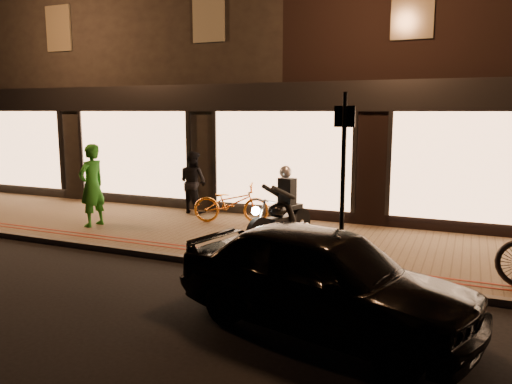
% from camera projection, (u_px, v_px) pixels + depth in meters
% --- Properties ---
extents(ground, '(90.00, 90.00, 0.00)m').
position_uv_depth(ground, '(205.00, 266.00, 9.14)').
color(ground, black).
rests_on(ground, ground).
extents(sidewalk, '(50.00, 4.00, 0.12)m').
position_uv_depth(sidewalk, '(249.00, 238.00, 10.94)').
color(sidewalk, brown).
rests_on(sidewalk, ground).
extents(kerb_stone, '(50.00, 0.14, 0.12)m').
position_uv_depth(kerb_stone, '(206.00, 262.00, 9.18)').
color(kerb_stone, '#59544C').
rests_on(kerb_stone, ground).
extents(red_kerb_lines, '(50.00, 0.26, 0.01)m').
position_uv_depth(red_kerb_lines, '(219.00, 252.00, 9.62)').
color(red_kerb_lines, maroon).
rests_on(red_kerb_lines, sidewalk).
extents(building_row, '(48.00, 10.11, 8.50)m').
position_uv_depth(building_row, '(335.00, 67.00, 16.60)').
color(building_row, black).
rests_on(building_row, ground).
extents(motorcycle, '(0.85, 1.87, 1.59)m').
position_uv_depth(motorcycle, '(281.00, 213.00, 10.23)').
color(motorcycle, black).
rests_on(motorcycle, sidewalk).
extents(sign_post, '(0.35, 0.08, 3.00)m').
position_uv_depth(sign_post, '(343.00, 172.00, 8.36)').
color(sign_post, black).
rests_on(sign_post, sidewalk).
extents(bicycle_gold, '(1.94, 1.20, 0.96)m').
position_uv_depth(bicycle_gold, '(231.00, 203.00, 12.10)').
color(bicycle_gold, orange).
rests_on(bicycle_gold, sidewalk).
extents(person_green, '(0.53, 0.75, 1.94)m').
position_uv_depth(person_green, '(92.00, 185.00, 11.66)').
color(person_green, '#247920').
rests_on(person_green, sidewalk).
extents(person_dark, '(0.94, 0.82, 1.65)m').
position_uv_depth(person_dark, '(193.00, 182.00, 13.18)').
color(person_dark, black).
rests_on(person_dark, sidewalk).
extents(parked_car, '(4.30, 2.56, 1.37)m').
position_uv_depth(parked_car, '(323.00, 277.00, 6.45)').
color(parked_car, black).
rests_on(parked_car, ground).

